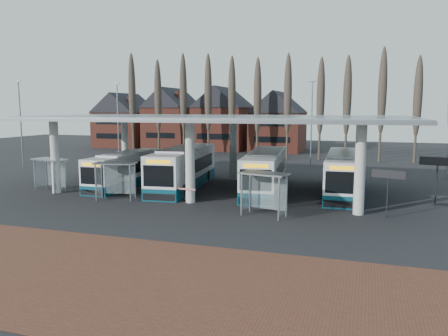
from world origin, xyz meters
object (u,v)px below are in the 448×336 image
(bus_1, at_px, (184,168))
(shelter_2, at_px, (265,184))
(bus_0, at_px, (127,170))
(bus_3, at_px, (343,174))
(shelter_1, at_px, (116,172))
(bus_2, at_px, (265,172))
(shelter_0, at_px, (51,167))

(bus_1, height_order, shelter_2, bus_1)
(bus_0, bearing_deg, bus_3, 5.94)
(bus_3, xyz_separation_m, shelter_1, (-16.49, -7.99, 0.49))
(bus_2, relative_size, shelter_0, 3.86)
(bus_0, distance_m, bus_3, 19.05)
(bus_0, height_order, shelter_1, bus_0)
(shelter_0, relative_size, shelter_1, 0.97)
(bus_2, distance_m, shelter_1, 12.37)
(bus_3, distance_m, shelter_1, 18.33)
(bus_3, bearing_deg, bus_2, -174.14)
(bus_0, distance_m, bus_1, 5.34)
(bus_3, bearing_deg, shelter_0, -166.28)
(bus_3, bearing_deg, bus_1, -175.70)
(bus_0, relative_size, bus_2, 0.88)
(bus_1, height_order, shelter_0, bus_1)
(bus_2, height_order, bus_3, bus_2)
(bus_2, distance_m, shelter_0, 18.17)
(bus_2, distance_m, shelter_2, 8.86)
(bus_2, bearing_deg, shelter_2, -83.76)
(bus_0, bearing_deg, shelter_0, -137.47)
(bus_0, xyz_separation_m, shelter_1, (2.43, -5.72, 0.66))
(bus_3, distance_m, shelter_0, 24.52)
(bus_0, relative_size, bus_3, 0.89)
(bus_0, relative_size, shelter_1, 3.26)
(bus_3, height_order, shelter_0, bus_3)
(bus_1, bearing_deg, shelter_0, -159.02)
(bus_3, bearing_deg, bus_0, -175.27)
(bus_1, distance_m, bus_2, 7.29)
(bus_1, relative_size, shelter_0, 4.00)
(bus_2, xyz_separation_m, bus_3, (6.37, 0.89, -0.01))
(bus_0, distance_m, shelter_0, 6.45)
(bus_1, relative_size, shelter_2, 3.89)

